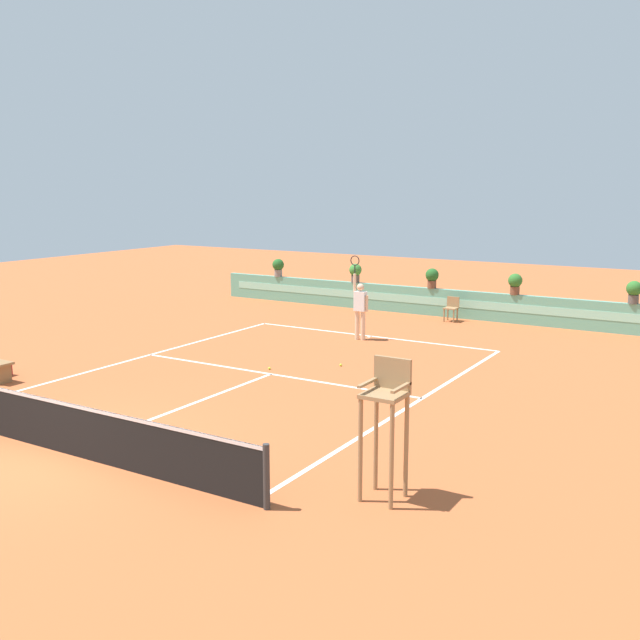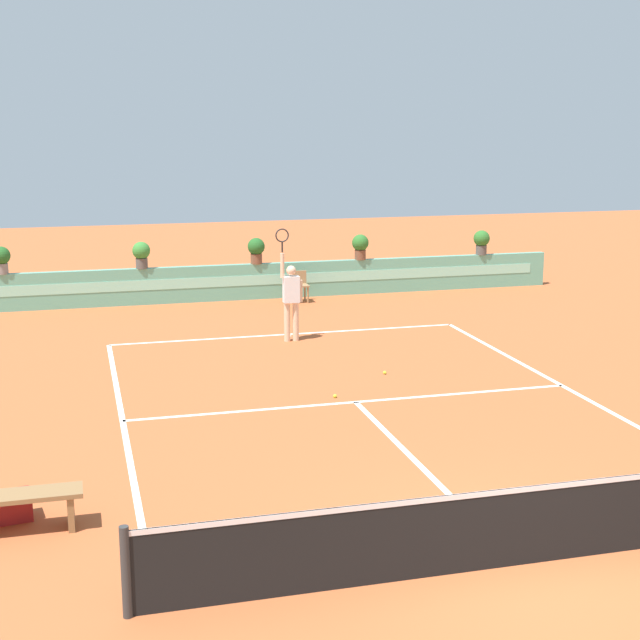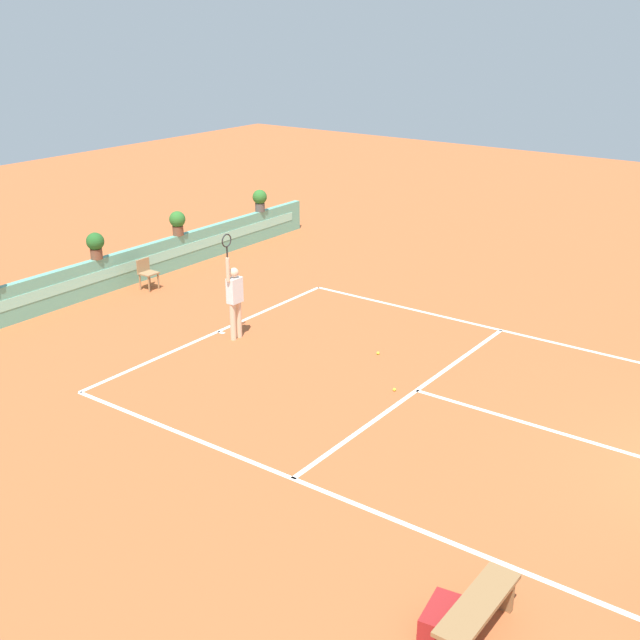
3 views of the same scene
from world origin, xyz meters
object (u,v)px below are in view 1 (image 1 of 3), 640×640
Objects in this scene: umpire_chair at (386,412)px; potted_plant_far_right at (634,291)px; tennis_player at (360,306)px; potted_plant_left at (355,272)px; potted_plant_right at (515,283)px; tennis_ball_mid_court at (341,365)px; ball_kid_chair at (452,308)px; potted_plant_centre at (432,277)px; tennis_ball_near_baseline at (269,368)px; potted_plant_far_left at (278,266)px.

umpire_chair reaches higher than potted_plant_far_right.
tennis_player is 5.93m from potted_plant_left.
tennis_ball_mid_court is at bearing -104.03° from potted_plant_right.
potted_plant_centre is (-1.06, 0.73, 0.93)m from ball_kid_chair.
tennis_ball_near_baseline is (-5.99, 5.49, -1.31)m from umpire_chair.
tennis_ball_near_baseline is at bearing -109.87° from potted_plant_right.
ball_kid_chair is at bearing 107.29° from umpire_chair.
potted_plant_left is (-6.19, 0.00, 0.00)m from potted_plant_right.
tennis_player reaches higher than potted_plant_centre.
potted_plant_far_left is (-6.54, 5.14, 0.36)m from tennis_player.
ball_kid_chair is at bearing -5.35° from potted_plant_far_left.
potted_plant_far_left is at bearing 129.11° from umpire_chair.
potted_plant_left is (-3.16, 0.00, 0.00)m from potted_plant_centre.
tennis_ball_mid_court is 0.09× the size of potted_plant_far_left.
potted_plant_right is (3.04, 0.00, 0.00)m from potted_plant_centre.
potted_plant_left is at bearing 0.00° from potted_plant_far_left.
tennis_player is 8.33m from potted_plant_far_left.
umpire_chair is at bearing -60.06° from tennis_player.
potted_plant_right is at bearing 75.97° from tennis_ball_mid_court.
ball_kid_chair is 4.62m from tennis_player.
potted_plant_centre is at bearing 110.12° from umpire_chair.
tennis_player is (-1.27, -4.41, 0.57)m from ball_kid_chair.
potted_plant_right reaches higher than tennis_ball_near_baseline.
potted_plant_left reaches higher than tennis_ball_near_baseline.
tennis_ball_mid_court is 10.31m from potted_plant_far_right.
tennis_ball_near_baseline is at bearing 137.48° from umpire_chair.
tennis_ball_near_baseline is at bearing -56.78° from potted_plant_far_left.
umpire_chair is at bearing -80.59° from potted_plant_right.
tennis_ball_mid_court is 0.09× the size of potted_plant_far_right.
potted_plant_right and potted_plant_left have the same top height.
umpire_chair reaches higher than potted_plant_centre.
ball_kid_chair is at bearing 73.89° from tennis_player.
tennis_ball_near_baseline is 9.74m from potted_plant_centre.
umpire_chair reaches higher than potted_plant_right.
potted_plant_right is at bearing 70.13° from tennis_ball_near_baseline.
potted_plant_far_right is at bearing 0.00° from potted_plant_left.
potted_plant_far_right is 1.00× the size of potted_plant_centre.
potted_plant_right is at bearing 57.71° from tennis_player.
umpire_chair is 31.47× the size of tennis_ball_mid_court.
potted_plant_left reaches higher than ball_kid_chair.
tennis_ball_mid_court is 8.53m from potted_plant_centre.
ball_kid_chair is at bearing -34.56° from potted_plant_centre.
potted_plant_far_left is at bearing 180.00° from potted_plant_centre.
ball_kid_chair is at bearing -159.67° from potted_plant_right.
umpire_chair is at bearing -55.78° from tennis_ball_mid_court.
potted_plant_left is (-4.10, 8.37, 1.38)m from tennis_ball_mid_court.
tennis_player is at bearing -143.80° from potted_plant_far_right.
potted_plant_right is at bearing 0.00° from potted_plant_far_left.
potted_plant_far_left is 9.79m from potted_plant_right.
potted_plant_left is at bearing 170.16° from ball_kid_chair.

